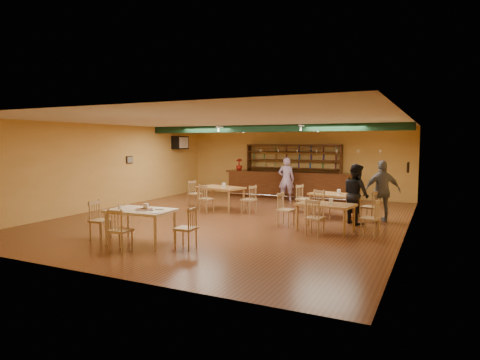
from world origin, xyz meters
The scene contains 22 objects.
floor centered at (0.00, 0.00, 0.00)m, with size 12.00×12.00×0.00m, color #5F2E1B.
ceiling_beam centered at (0.00, 2.80, 2.87)m, with size 10.00×0.30×0.25m, color black.
track_rail_left centered at (-1.80, 3.40, 2.94)m, with size 0.05×2.50×0.05m, color white.
track_rail_right centered at (1.40, 3.40, 2.94)m, with size 0.05×2.50×0.05m, color white.
ac_unit centered at (-4.80, 4.20, 2.35)m, with size 0.34×0.70×0.48m, color white.
picture_left centered at (-4.97, 1.00, 1.70)m, with size 0.04×0.34×0.28m, color black.
picture_right centered at (4.97, 0.50, 1.70)m, with size 0.04×0.34×0.28m, color black.
bar_counter centered at (-0.03, 5.15, 0.56)m, with size 5.48×0.85×1.13m, color #36190A.
back_bar_hutch centered at (-0.03, 5.78, 1.14)m, with size 4.24×0.40×2.28m, color #36190A.
poinsettia centered at (-2.32, 5.15, 1.39)m, with size 0.29×0.29×0.52m, color maroon.
dining_table_a centered at (-1.21, 1.36, 0.40)m, with size 1.60×0.96×0.80m, color #A07438.
dining_table_b centered at (2.77, 1.59, 0.37)m, with size 1.49×0.89×0.74m, color #A07438.
dining_table_d centered at (3.02, -0.55, 0.37)m, with size 1.47×0.88×0.74m, color #A07438.
near_table centered at (-0.51, -3.82, 0.40)m, with size 1.50×0.97×0.80m, color beige.
pizza_tray centered at (-0.41, -3.82, 0.81)m, with size 0.40×0.40×0.01m, color silver.
parmesan_shaker centered at (-1.00, -3.98, 0.86)m, with size 0.07×0.07×0.11m, color #EAE5C6.
napkin_stack centered at (-0.14, -3.60, 0.82)m, with size 0.20×0.15×0.03m, color white.
pizza_server centered at (-0.25, -3.77, 0.82)m, with size 0.32×0.09×0.00m, color silver.
side_plate centered at (0.08, -4.03, 0.81)m, with size 0.22×0.22×0.01m, color white.
patron_bar centered at (0.19, 4.33, 0.88)m, with size 0.64×0.42×1.76m, color #7D499F.
patron_right_a centered at (3.57, 0.79, 0.87)m, with size 0.85×0.66×1.75m, color black.
patron_right_b centered at (4.22, 1.45, 0.92)m, with size 1.08×0.45×1.84m, color slate.
Camera 1 is at (5.72, -11.39, 2.36)m, focal length 30.97 mm.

